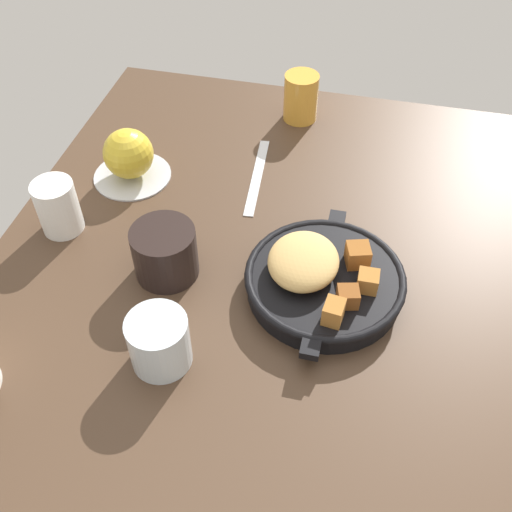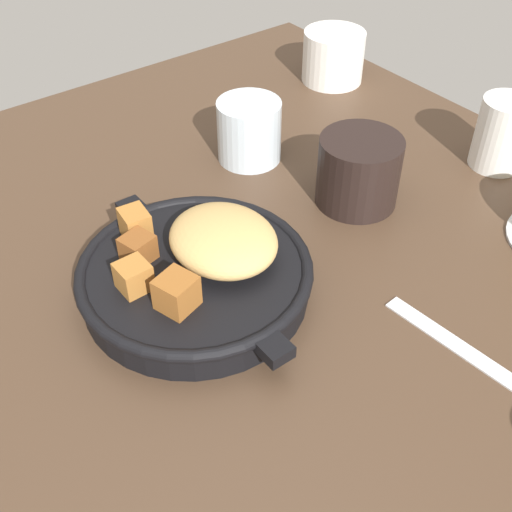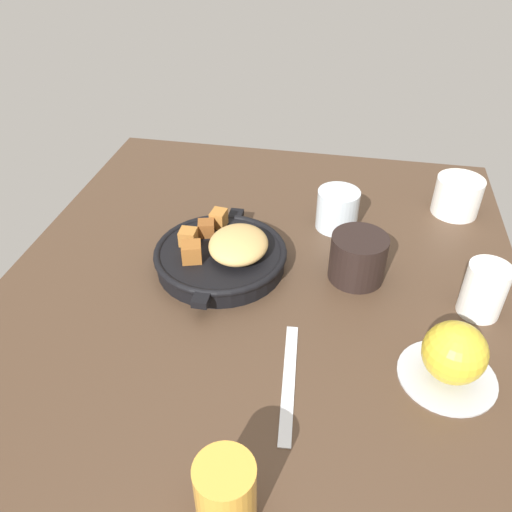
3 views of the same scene
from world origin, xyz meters
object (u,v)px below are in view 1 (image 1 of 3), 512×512
object	(u,v)px
butter_knife	(257,176)
juice_glass_amber	(301,97)
water_glass_short	(159,342)
white_creamer_pitcher	(58,207)
coffee_mug_dark	(165,252)
cast_iron_skillet	(322,278)
red_apple	(128,154)

from	to	relation	value
butter_knife	juice_glass_amber	xyz separation A→B (cm)	(18.57, -3.82, 4.16)
juice_glass_amber	water_glass_short	world-z (taller)	juice_glass_amber
juice_glass_amber	water_glass_short	size ratio (longest dim) A/B	1.14
white_creamer_pitcher	coffee_mug_dark	bearing A→B (deg)	-104.85
white_creamer_pitcher	butter_knife	bearing A→B (deg)	-54.49
butter_knife	white_creamer_pitcher	world-z (taller)	white_creamer_pitcher
cast_iron_skillet	coffee_mug_dark	size ratio (longest dim) A/B	2.92
cast_iron_skillet	juice_glass_amber	size ratio (longest dim) A/B	3.02
coffee_mug_dark	water_glass_short	bearing A→B (deg)	-163.63
cast_iron_skillet	butter_knife	bearing A→B (deg)	32.89
water_glass_short	white_creamer_pitcher	world-z (taller)	white_creamer_pitcher
butter_knife	red_apple	bearing A→B (deg)	97.96
cast_iron_skillet	white_creamer_pitcher	bearing A→B (deg)	85.13
butter_knife	water_glass_short	distance (cm)	37.84
white_creamer_pitcher	red_apple	bearing A→B (deg)	-22.33
cast_iron_skillet	butter_knife	xyz separation A→B (cm)	(21.93, 14.18, -2.38)
red_apple	juice_glass_amber	xyz separation A→B (cm)	(23.21, -24.06, -0.33)
juice_glass_amber	water_glass_short	bearing A→B (deg)	172.61
butter_knife	water_glass_short	bearing A→B (deg)	169.79
cast_iron_skillet	coffee_mug_dark	distance (cm)	21.88
juice_glass_amber	water_glass_short	distance (cm)	56.56
red_apple	white_creamer_pitcher	distance (cm)	15.00
red_apple	juice_glass_amber	size ratio (longest dim) A/B	0.94
juice_glass_amber	coffee_mug_dark	bearing A→B (deg)	164.76
cast_iron_skillet	butter_knife	distance (cm)	26.22
water_glass_short	coffee_mug_dark	world-z (taller)	coffee_mug_dark
juice_glass_amber	cast_iron_skillet	bearing A→B (deg)	-165.65
red_apple	coffee_mug_dark	world-z (taller)	red_apple
water_glass_short	juice_glass_amber	bearing A→B (deg)	-7.39
red_apple	white_creamer_pitcher	bearing A→B (deg)	157.67
cast_iron_skillet	white_creamer_pitcher	size ratio (longest dim) A/B	3.11
red_apple	butter_knife	distance (cm)	21.25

